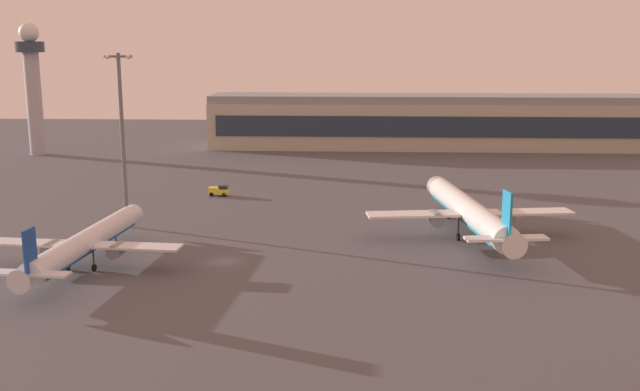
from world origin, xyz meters
TOP-DOWN VIEW (x-y plane):
  - ground_plane at (0.00, 0.00)m, footprint 416.00×416.00m
  - terminal_building at (43.79, 125.67)m, footprint 139.97×22.40m
  - control_tower at (-74.38, 104.38)m, footprint 8.00×8.00m
  - airplane_near_gate at (-19.56, -3.80)m, footprint 28.74×36.89m
  - airplane_far_stand at (38.23, 16.15)m, footprint 34.69×44.43m
  - baggage_tractor at (-9.88, 47.57)m, footprint 4.17×2.07m
  - apron_light_east at (-21.09, 20.06)m, footprint 4.80×0.90m

SIDE VIEW (x-z plane):
  - ground_plane at x=0.00m, z-range 0.00..0.00m
  - baggage_tractor at x=-9.88m, z-range 0.05..2.30m
  - airplane_near_gate at x=-19.56m, z-range -1.15..8.30m
  - airplane_far_stand at x=38.23m, z-range -1.39..10.01m
  - terminal_building at x=43.79m, z-range -0.11..16.29m
  - apron_light_east at x=-21.09m, z-range 1.90..32.13m
  - control_tower at x=-74.38m, z-range 2.96..40.85m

